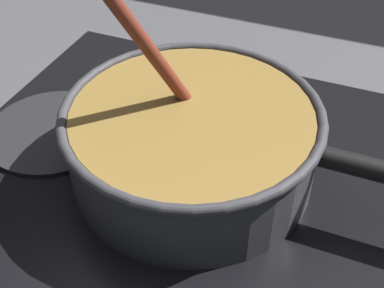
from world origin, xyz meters
name	(u,v)px	position (x,y,z in m)	size (l,w,h in m)	color
ground	(72,206)	(0.00, 0.00, -0.02)	(2.40, 1.60, 0.04)	#4C4C51
hob_plate	(192,176)	(0.12, 0.07, 0.01)	(0.56, 0.48, 0.01)	black
burner_ring	(192,170)	(0.12, 0.07, 0.02)	(0.19, 0.19, 0.01)	#592D0C
spare_burner	(52,131)	(-0.07, 0.07, 0.01)	(0.16, 0.16, 0.01)	#262628
cooking_pan	(193,140)	(0.12, 0.07, 0.06)	(0.42, 0.28, 0.28)	#38383D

